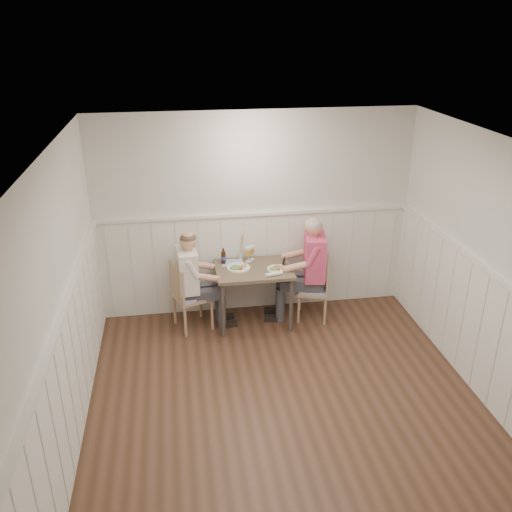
# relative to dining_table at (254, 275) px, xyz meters

# --- Properties ---
(ground_plane) EXTENTS (4.50, 4.50, 0.00)m
(ground_plane) POSITION_rel_dining_table_xyz_m (0.08, -1.84, -0.65)
(ground_plane) COLOR #432A1B
(room_shell) EXTENTS (4.04, 4.54, 2.60)m
(room_shell) POSITION_rel_dining_table_xyz_m (0.08, -1.84, 0.87)
(room_shell) COLOR silver
(room_shell) RESTS_ON ground
(wainscot) EXTENTS (4.00, 4.49, 1.34)m
(wainscot) POSITION_rel_dining_table_xyz_m (0.08, -1.15, 0.04)
(wainscot) COLOR white
(wainscot) RESTS_ON ground
(dining_table) EXTENTS (0.93, 0.70, 0.75)m
(dining_table) POSITION_rel_dining_table_xyz_m (0.00, 0.00, 0.00)
(dining_table) COLOR #504336
(dining_table) RESTS_ON ground
(chair_right) EXTENTS (0.48, 0.48, 0.82)m
(chair_right) POSITION_rel_dining_table_xyz_m (0.81, -0.03, -0.20)
(chair_right) COLOR #997A4F
(chair_right) RESTS_ON ground
(chair_left) EXTENTS (0.53, 0.53, 0.88)m
(chair_left) POSITION_rel_dining_table_xyz_m (-0.82, -0.03, -0.17)
(chair_left) COLOR #997A4F
(chair_left) RESTS_ON ground
(man_in_pink) EXTENTS (0.70, 0.49, 1.40)m
(man_in_pink) POSITION_rel_dining_table_xyz_m (0.72, -0.01, -0.06)
(man_in_pink) COLOR #3F3F47
(man_in_pink) RESTS_ON ground
(diner_cream) EXTENTS (0.62, 0.43, 1.30)m
(diner_cream) POSITION_rel_dining_table_xyz_m (-0.77, -0.02, -0.11)
(diner_cream) COLOR #3F3F47
(diner_cream) RESTS_ON ground
(plate_man) EXTENTS (0.23, 0.23, 0.06)m
(plate_man) POSITION_rel_dining_table_xyz_m (0.27, -0.08, 0.12)
(plate_man) COLOR white
(plate_man) RESTS_ON dining_table
(plate_diner) EXTENTS (0.29, 0.29, 0.07)m
(plate_diner) POSITION_rel_dining_table_xyz_m (-0.20, 0.01, 0.12)
(plate_diner) COLOR white
(plate_diner) RESTS_ON dining_table
(beer_glass_a) EXTENTS (0.08, 0.08, 0.19)m
(beer_glass_a) POSITION_rel_dining_table_xyz_m (0.02, 0.26, 0.23)
(beer_glass_a) COLOR silver
(beer_glass_a) RESTS_ON dining_table
(beer_glass_b) EXTENTS (0.08, 0.08, 0.20)m
(beer_glass_b) POSITION_rel_dining_table_xyz_m (-0.04, 0.20, 0.24)
(beer_glass_b) COLOR silver
(beer_glass_b) RESTS_ON dining_table
(beer_bottle) EXTENTS (0.06, 0.06, 0.21)m
(beer_bottle) POSITION_rel_dining_table_xyz_m (-0.35, 0.19, 0.19)
(beer_bottle) COLOR black
(beer_bottle) RESTS_ON dining_table
(rolled_napkin) EXTENTS (0.21, 0.09, 0.05)m
(rolled_napkin) POSITION_rel_dining_table_xyz_m (0.21, -0.25, 0.12)
(rolled_napkin) COLOR white
(rolled_napkin) RESTS_ON dining_table
(grass_vase) EXTENTS (0.04, 0.04, 0.36)m
(grass_vase) POSITION_rel_dining_table_xyz_m (-0.12, 0.31, 0.26)
(grass_vase) COLOR silver
(grass_vase) RESTS_ON dining_table
(gingham_mat) EXTENTS (0.27, 0.22, 0.01)m
(gingham_mat) POSITION_rel_dining_table_xyz_m (-0.24, 0.19, 0.10)
(gingham_mat) COLOR #5465BC
(gingham_mat) RESTS_ON dining_table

